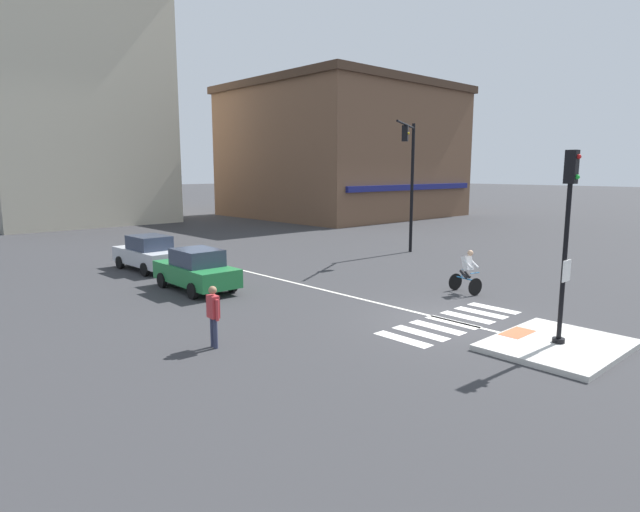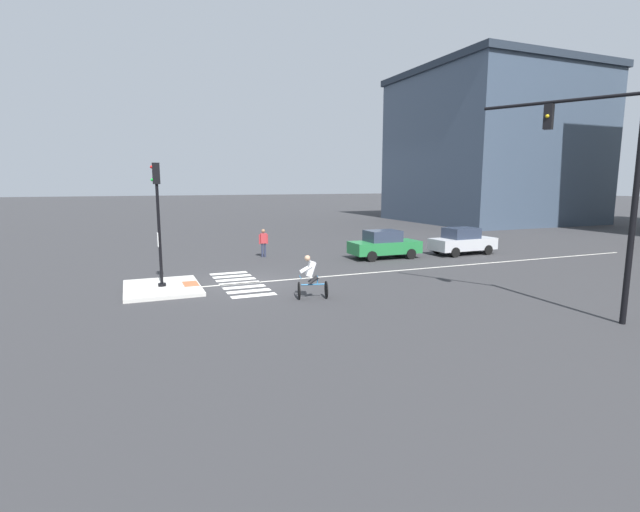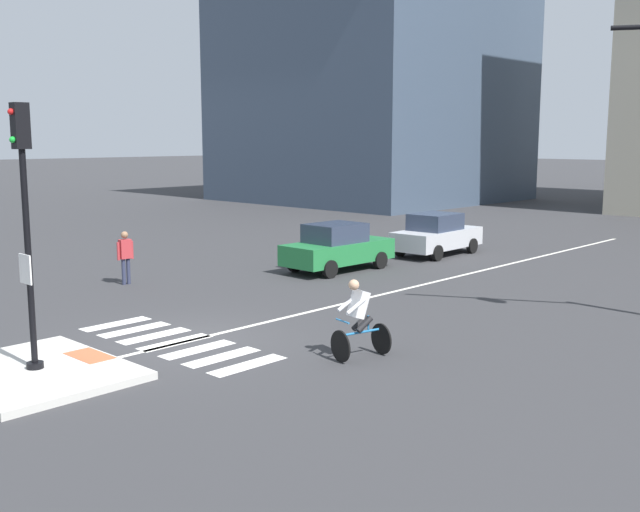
{
  "view_description": "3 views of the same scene",
  "coord_description": "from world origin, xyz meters",
  "px_view_note": "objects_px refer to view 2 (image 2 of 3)",
  "views": [
    {
      "loc": [
        -13.75,
        -9.01,
        4.66
      ],
      "look_at": [
        -0.83,
        5.02,
        1.55
      ],
      "focal_mm": 29.7,
      "sensor_mm": 36.0,
      "label": 1
    },
    {
      "loc": [
        19.85,
        -4.53,
        4.37
      ],
      "look_at": [
        1.37,
        3.1,
        1.22
      ],
      "focal_mm": 26.1,
      "sensor_mm": 36.0,
      "label": 2
    },
    {
      "loc": [
        13.45,
        -9.64,
        4.51
      ],
      "look_at": [
        0.76,
        3.75,
        1.6
      ],
      "focal_mm": 41.83,
      "sensor_mm": 36.0,
      "label": 3
    }
  ],
  "objects_px": {
    "car_green_westbound_far": "(384,244)",
    "pedestrian_at_curb_left": "(263,241)",
    "cyclist": "(311,276)",
    "traffic_light_mast": "(605,173)",
    "signal_pole": "(158,213)",
    "car_silver_westbound_distant": "(462,241)"
  },
  "relations": [
    {
      "from": "traffic_light_mast",
      "to": "pedestrian_at_curb_left",
      "type": "relative_size",
      "value": 4.32
    },
    {
      "from": "car_silver_westbound_distant",
      "to": "pedestrian_at_curb_left",
      "type": "height_order",
      "value": "pedestrian_at_curb_left"
    },
    {
      "from": "traffic_light_mast",
      "to": "car_green_westbound_far",
      "type": "xyz_separation_m",
      "value": [
        -13.29,
        -0.02,
        -3.86
      ]
    },
    {
      "from": "signal_pole",
      "to": "car_green_westbound_far",
      "type": "relative_size",
      "value": 1.21
    },
    {
      "from": "traffic_light_mast",
      "to": "cyclist",
      "type": "distance_m",
      "value": 10.28
    },
    {
      "from": "signal_pole",
      "to": "car_green_westbound_far",
      "type": "xyz_separation_m",
      "value": [
        -3.57,
        12.6,
        -2.35
      ]
    },
    {
      "from": "signal_pole",
      "to": "cyclist",
      "type": "xyz_separation_m",
      "value": [
        3.77,
        5.15,
        -2.29
      ]
    },
    {
      "from": "car_green_westbound_far",
      "to": "car_silver_westbound_distant",
      "type": "xyz_separation_m",
      "value": [
        0.48,
        5.25,
        0.0
      ]
    },
    {
      "from": "traffic_light_mast",
      "to": "signal_pole",
      "type": "bearing_deg",
      "value": -127.61
    },
    {
      "from": "signal_pole",
      "to": "car_green_westbound_far",
      "type": "height_order",
      "value": "signal_pole"
    },
    {
      "from": "signal_pole",
      "to": "cyclist",
      "type": "bearing_deg",
      "value": 53.82
    },
    {
      "from": "car_silver_westbound_distant",
      "to": "pedestrian_at_curb_left",
      "type": "distance_m",
      "value": 12.19
    },
    {
      "from": "traffic_light_mast",
      "to": "cyclist",
      "type": "xyz_separation_m",
      "value": [
        -5.95,
        -7.47,
        -3.8
      ]
    },
    {
      "from": "car_silver_westbound_distant",
      "to": "pedestrian_at_curb_left",
      "type": "relative_size",
      "value": 2.49
    },
    {
      "from": "cyclist",
      "to": "pedestrian_at_curb_left",
      "type": "distance_m",
      "value": 10.51
    },
    {
      "from": "car_green_westbound_far",
      "to": "pedestrian_at_curb_left",
      "type": "xyz_separation_m",
      "value": [
        -3.12,
        -6.39,
        0.17
      ]
    },
    {
      "from": "car_green_westbound_far",
      "to": "pedestrian_at_curb_left",
      "type": "distance_m",
      "value": 7.11
    },
    {
      "from": "car_silver_westbound_distant",
      "to": "cyclist",
      "type": "relative_size",
      "value": 2.47
    },
    {
      "from": "traffic_light_mast",
      "to": "pedestrian_at_curb_left",
      "type": "xyz_separation_m",
      "value": [
        -16.41,
        -6.41,
        -3.69
      ]
    },
    {
      "from": "car_silver_westbound_distant",
      "to": "car_green_westbound_far",
      "type": "bearing_deg",
      "value": -95.25
    },
    {
      "from": "car_green_westbound_far",
      "to": "cyclist",
      "type": "distance_m",
      "value": 10.45
    },
    {
      "from": "signal_pole",
      "to": "car_silver_westbound_distant",
      "type": "bearing_deg",
      "value": 99.81
    }
  ]
}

